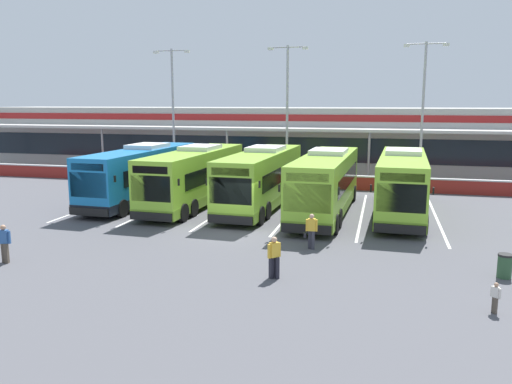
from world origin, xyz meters
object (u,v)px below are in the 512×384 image
object	(u,v)px
coach_bus_left_centre	(195,178)
pedestrian_with_handbag	(311,230)
lamp_post_west	(173,105)
pedestrian_child	(495,297)
lamp_post_east	(423,106)
lamp_post_centre	(287,105)
coach_bus_centre	(262,179)
litter_bin	(505,266)
pedestrian_near_bin	(274,256)
coach_bus_rightmost	(402,184)
pedestrian_in_dark_coat	(4,242)
coach_bus_leftmost	(142,175)
coach_bus_right_centre	(326,184)

from	to	relation	value
coach_bus_left_centre	pedestrian_with_handbag	xyz separation A→B (m)	(8.65, -8.19, -0.93)
coach_bus_left_centre	lamp_post_west	world-z (taller)	lamp_post_west
pedestrian_child	lamp_post_east	xyz separation A→B (m)	(-0.85, 24.66, 5.75)
lamp_post_centre	coach_bus_centre	bearing A→B (deg)	-88.06
litter_bin	lamp_post_east	bearing A→B (deg)	95.09
pedestrian_near_bin	lamp_post_west	distance (m)	27.85
coach_bus_left_centre	lamp_post_east	xyz separation A→B (m)	(14.44, 10.72, 4.50)
coach_bus_rightmost	lamp_post_centre	size ratio (longest dim) A/B	1.11
lamp_post_east	pedestrian_with_handbag	bearing A→B (deg)	-107.02
pedestrian_child	lamp_post_centre	bearing A→B (deg)	114.71
pedestrian_in_dark_coat	coach_bus_leftmost	bearing A→B (deg)	92.19
pedestrian_with_handbag	lamp_post_west	bearing A→B (deg)	127.51
coach_bus_centre	coach_bus_right_centre	world-z (taller)	same
lamp_post_centre	lamp_post_east	distance (m)	10.47
pedestrian_in_dark_coat	lamp_post_east	world-z (taller)	lamp_post_east
pedestrian_in_dark_coat	pedestrian_near_bin	xyz separation A→B (m)	(11.20, 0.84, 0.00)
pedestrian_child	lamp_post_east	distance (m)	25.34
coach_bus_left_centre	coach_bus_rightmost	bearing A→B (deg)	1.75
lamp_post_centre	litter_bin	xyz separation A→B (m)	(12.34, -20.96, -5.82)
coach_bus_centre	lamp_post_east	distance (m)	15.20
coach_bus_rightmost	lamp_post_east	bearing A→B (deg)	81.08
coach_bus_centre	lamp_post_centre	world-z (taller)	lamp_post_centre
coach_bus_right_centre	pedestrian_in_dark_coat	size ratio (longest dim) A/B	7.55
lamp_post_east	coach_bus_left_centre	bearing A→B (deg)	-143.40
pedestrian_with_handbag	pedestrian_child	size ratio (longest dim) A/B	1.61
pedestrian_in_dark_coat	pedestrian_child	world-z (taller)	pedestrian_in_dark_coat
coach_bus_centre	lamp_post_west	xyz separation A→B (m)	(-10.41, 10.70, 4.50)
coach_bus_rightmost	pedestrian_child	size ratio (longest dim) A/B	12.18
pedestrian_with_handbag	lamp_post_east	xyz separation A→B (m)	(5.79, 18.91, 5.43)
coach_bus_rightmost	pedestrian_with_handbag	xyz separation A→B (m)	(-4.17, -8.58, -0.93)
coach_bus_leftmost	coach_bus_left_centre	xyz separation A→B (m)	(3.87, -0.25, 0.00)
coach_bus_centre	coach_bus_right_centre	distance (m)	4.24
pedestrian_in_dark_coat	pedestrian_child	bearing A→B (deg)	-1.92
pedestrian_near_bin	pedestrian_child	bearing A→B (deg)	-11.15
pedestrian_near_bin	pedestrian_with_handbag	bearing A→B (deg)	79.42
coach_bus_right_centre	coach_bus_rightmost	distance (m)	4.51
lamp_post_centre	coach_bus_right_centre	bearing A→B (deg)	-68.48
pedestrian_with_handbag	coach_bus_leftmost	bearing A→B (deg)	146.02
coach_bus_right_centre	pedestrian_with_handbag	size ratio (longest dim) A/B	7.55
coach_bus_centre	lamp_post_west	bearing A→B (deg)	134.21
coach_bus_centre	pedestrian_child	world-z (taller)	coach_bus_centre
pedestrian_in_dark_coat	pedestrian_child	size ratio (longest dim) A/B	1.61
pedestrian_child	pedestrian_near_bin	size ratio (longest dim) A/B	0.62
coach_bus_rightmost	lamp_post_east	distance (m)	11.39
coach_bus_rightmost	pedestrian_in_dark_coat	xyz separation A→B (m)	(-16.17, -13.71, -0.91)
lamp_post_west	pedestrian_in_dark_coat	bearing A→B (deg)	-83.58
pedestrian_with_handbag	pedestrian_child	world-z (taller)	pedestrian_with_handbag
pedestrian_in_dark_coat	lamp_post_centre	distance (m)	25.65
coach_bus_right_centre	coach_bus_rightmost	xyz separation A→B (m)	(4.38, 1.08, 0.00)
pedestrian_with_handbag	coach_bus_rightmost	bearing A→B (deg)	64.09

